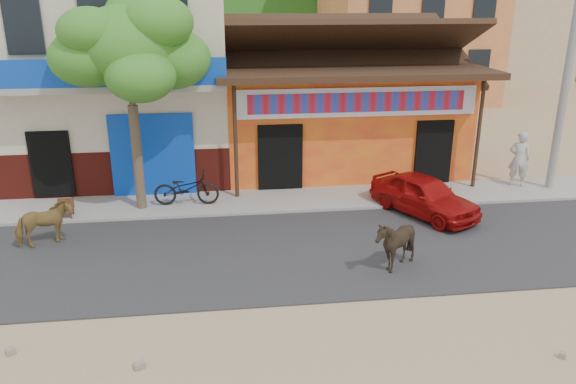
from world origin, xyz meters
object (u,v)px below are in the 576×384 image
at_px(pedestrian, 519,159).
at_px(cow_dark, 395,244).
at_px(utility_pole, 570,61).
at_px(cow_tan, 44,224).
at_px(red_car, 424,195).
at_px(scooter, 186,188).
at_px(cafe_chair_left, 64,202).
at_px(tree, 133,105).

bearing_deg(pedestrian, cow_dark, 63.48).
relative_size(utility_pole, cow_tan, 5.88).
relative_size(cow_tan, pedestrian, 0.76).
xyz_separation_m(red_car, scooter, (-6.73, 1.40, 0.01)).
height_order(scooter, pedestrian, pedestrian).
height_order(cow_tan, cafe_chair_left, cow_tan).
distance_m(cow_dark, pedestrian, 7.60).
relative_size(tree, cow_dark, 4.75).
bearing_deg(cow_tan, utility_pole, -105.98).
height_order(utility_pole, cow_tan, utility_pole).
relative_size(utility_pole, cow_dark, 6.33).
relative_size(utility_pole, scooter, 4.23).
distance_m(tree, scooter, 2.82).
height_order(cow_tan, cow_dark, cow_dark).
height_order(cow_dark, pedestrian, pedestrian).
relative_size(cow_tan, red_car, 0.41).
xyz_separation_m(tree, utility_pole, (12.80, 0.20, 1.00)).
distance_m(cow_dark, scooter, 6.72).
height_order(tree, red_car, tree).
relative_size(cow_dark, scooter, 0.67).
xyz_separation_m(tree, red_car, (8.03, -1.32, -2.51)).
height_order(utility_pole, cafe_chair_left, utility_pole).
bearing_deg(cafe_chair_left, scooter, 7.37).
distance_m(utility_pole, cow_dark, 8.84).
distance_m(tree, cow_tan, 3.92).
bearing_deg(cafe_chair_left, utility_pole, 0.03).
distance_m(cow_tan, red_car, 10.15).
xyz_separation_m(tree, pedestrian, (11.84, 0.52, -2.11)).
distance_m(red_car, cafe_chair_left, 10.08).
bearing_deg(tree, scooter, 3.85).
bearing_deg(cafe_chair_left, cow_dark, -28.92).
xyz_separation_m(scooter, cafe_chair_left, (-3.32, -0.59, -0.04)).
bearing_deg(cafe_chair_left, red_car, -7.32).
xyz_separation_m(red_car, pedestrian, (3.81, 1.84, 0.40)).
height_order(tree, pedestrian, tree).
distance_m(utility_pole, cafe_chair_left, 15.25).
height_order(red_car, pedestrian, pedestrian).
distance_m(pedestrian, cafe_chair_left, 13.89).
distance_m(red_car, pedestrian, 4.25).
bearing_deg(red_car, pedestrian, -2.91).
distance_m(utility_pole, scooter, 12.02).
height_order(cow_tan, pedestrian, pedestrian).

